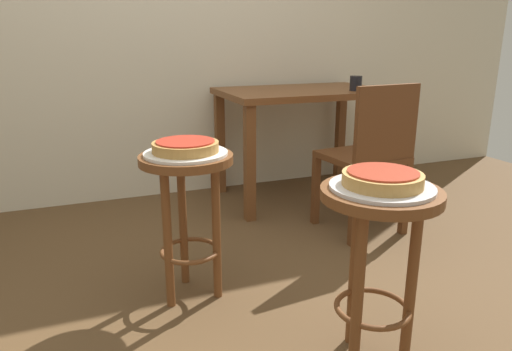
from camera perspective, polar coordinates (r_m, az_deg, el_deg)
ground_plane at (r=2.05m, az=-0.84°, el=-15.40°), size 6.00×6.00×0.00m
stool_foreground at (r=1.57m, az=14.53°, el=-7.20°), size 0.38×0.38×0.63m
serving_plate_foreground at (r=1.51m, az=14.98°, el=-1.37°), size 0.33×0.33×0.01m
pizza_foreground at (r=1.50m, az=15.06°, el=-0.34°), size 0.25×0.25×0.05m
stool_middle at (r=1.96m, az=-8.29°, el=-2.09°), size 0.38×0.38×0.63m
serving_plate_middle at (r=1.91m, az=-8.49°, el=2.68°), size 0.34×0.34×0.01m
pizza_middle at (r=1.90m, az=-8.53°, el=3.51°), size 0.27×0.27×0.05m
dining_table at (r=3.21m, az=5.61°, el=8.32°), size 1.08×0.70×0.75m
cup_near_edge at (r=3.16m, az=11.98°, el=10.86°), size 0.08×0.08×0.09m
wooden_chair at (r=2.67m, az=13.61°, el=2.62°), size 0.44×0.44×0.85m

